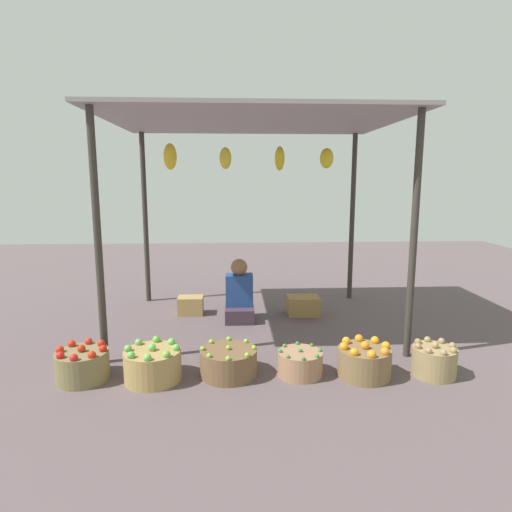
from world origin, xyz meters
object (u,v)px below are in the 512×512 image
Objects in this scene: basket_green_apples at (153,365)px; basket_green_chilies at (300,363)px; vendor_person at (239,297)px; basket_red_tomatoes at (83,365)px; basket_limes at (229,362)px; wooden_crate_near_vendor at (303,305)px; wooden_crate_stacked_rear at (191,305)px; basket_oranges at (364,361)px; basket_potatoes at (434,361)px.

basket_green_chilies is at bearing 1.55° from basket_green_apples.
vendor_person reaches higher than basket_red_tomatoes.
wooden_crate_near_vendor is at bearing 61.22° from basket_limes.
basket_green_apples is 1.22× the size of wooden_crate_near_vendor.
basket_green_apples is at bearing -131.90° from wooden_crate_near_vendor.
wooden_crate_near_vendor is 1.49m from wooden_crate_stacked_rear.
basket_oranges is at bearing -0.72° from basket_green_apples.
basket_green_apples is 1.29× the size of basket_potatoes.
basket_limes is 1.26× the size of wooden_crate_near_vendor.
vendor_person is 1.89× the size of wooden_crate_near_vendor.
wooden_crate_stacked_rear is (-1.17, 1.88, 0.01)m from basket_green_chilies.
basket_red_tomatoes is at bearing 179.96° from basket_green_chilies.
basket_potatoes is 0.94× the size of wooden_crate_near_vendor.
wooden_crate_stacked_rear is at bearing 176.31° from wooden_crate_near_vendor.
basket_oranges reaches higher than basket_red_tomatoes.
basket_oranges is at bearing -5.93° from basket_green_chilies.
wooden_crate_near_vendor is (0.84, 0.16, -0.18)m from vendor_person.
vendor_person reaches higher than basket_potatoes.
vendor_person is at bearing 135.81° from basket_potatoes.
basket_green_chilies is 1.05× the size of basket_potatoes.
vendor_person is 0.88m from wooden_crate_near_vendor.
basket_limes is at bearing -94.32° from vendor_person.
basket_green_chilies is 0.99× the size of wooden_crate_near_vendor.
basket_potatoes is at bearing -0.99° from basket_oranges.
vendor_person is at bearing 123.23° from basket_oranges.
basket_oranges reaches higher than wooden_crate_stacked_rear.
basket_limes reaches higher than basket_green_chilies.
basket_potatoes reaches higher than wooden_crate_near_vendor.
basket_red_tomatoes is 0.88× the size of basket_limes.
basket_green_chilies is (1.32, 0.04, -0.03)m from basket_green_apples.
basket_limes is at bearing 1.19° from basket_red_tomatoes.
basket_oranges is (1.89, -0.02, -0.00)m from basket_green_apples.
basket_red_tomatoes reaches higher than basket_potatoes.
wooden_crate_stacked_rear is (-0.52, 1.85, -0.01)m from basket_limes.
vendor_person is at bearing 108.07° from basket_green_chilies.
wooden_crate_near_vendor is (1.63, 1.82, -0.02)m from basket_green_apples.
basket_red_tomatoes is at bearing -131.03° from vendor_person.
basket_oranges is at bearing -56.77° from vendor_person.
basket_green_apples is 1.32m from basket_green_chilies.
basket_potatoes is at bearing -64.16° from wooden_crate_near_vendor.
basket_red_tomatoes reaches higher than basket_limes.
basket_red_tomatoes is at bearing -178.81° from basket_limes.
basket_green_apples is 2.44m from wooden_crate_near_vendor.
basket_limes is at bearing 5.45° from basket_green_apples.
basket_red_tomatoes reaches higher than wooden_crate_stacked_rear.
basket_red_tomatoes is 0.97× the size of basket_oranges.
basket_potatoes is (1.74, -1.69, -0.16)m from vendor_person.
basket_green_chilies is at bearing 176.67° from basket_potatoes.
basket_oranges is (1.10, -1.68, -0.16)m from vendor_person.
vendor_person is 1.72m from basket_green_chilies.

